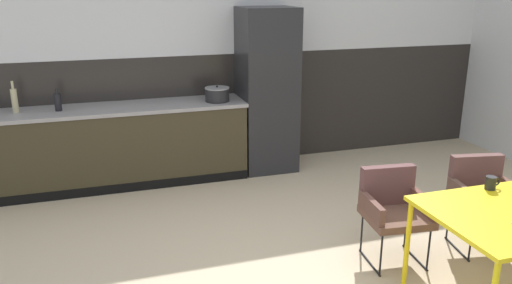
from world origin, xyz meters
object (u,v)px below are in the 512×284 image
Objects in this scene: armchair_head_of_table at (482,190)px; refrigerator_column at (267,91)px; armchair_facing_counter at (393,203)px; bottle_vinegar_dark at (15,100)px; bottle_wine_green at (58,102)px; cooking_pot at (217,94)px; mug_dark_espresso at (491,183)px.

refrigerator_column is at bearing -54.90° from armchair_head_of_table.
bottle_vinegar_dark is at bearing -32.29° from armchair_facing_counter.
armchair_head_of_table is at bearing -65.26° from refrigerator_column.
bottle_wine_green reaches higher than armchair_head_of_table.
cooking_pot is 2.13m from bottle_vinegar_dark.
bottle_wine_green is (0.42, -0.05, -0.04)m from bottle_vinegar_dark.
refrigerator_column is 8.15× the size of bottle_wine_green.
bottle_vinegar_dark reaches higher than armchair_head_of_table.
armchair_head_of_table is (1.11, -2.40, -0.45)m from refrigerator_column.
armchair_facing_counter is (0.28, -2.36, -0.48)m from refrigerator_column.
refrigerator_column is 2.33m from bottle_wine_green.
cooking_pot is at bearing -3.06° from bottle_vinegar_dark.
bottle_wine_green is at bearing -179.67° from refrigerator_column.
refrigerator_column is at bearing -0.81° from bottle_vinegar_dark.
armchair_head_of_table is 4.59m from bottle_vinegar_dark.
mug_dark_espresso is at bearing 62.67° from armchair_head_of_table.
refrigerator_column is at bearing 104.52° from mug_dark_espresso.
mug_dark_espresso is 0.51× the size of bottle_wine_green.
bottle_vinegar_dark is (-3.85, 2.44, 0.52)m from armchair_head_of_table.
cooking_pot is 0.84× the size of bottle_vinegar_dark.
armchair_head_of_table is 4.21m from bottle_wine_green.
mug_dark_espresso reaches higher than armchair_facing_counter.
bottle_vinegar_dark is at bearing 172.90° from bottle_wine_green.
refrigerator_column is at bearing -77.11° from armchair_facing_counter.
bottle_wine_green is (-3.43, 2.39, 0.48)m from armchair_head_of_table.
refrigerator_column is 2.75m from bottle_vinegar_dark.
bottle_wine_green reaches higher than mug_dark_espresso.
armchair_head_of_table is at bearing -53.39° from cooking_pot.
armchair_head_of_table is 2.94m from cooking_pot.
armchair_facing_counter is at bearing -68.48° from cooking_pot.
mug_dark_espresso is (0.46, -0.51, 0.32)m from armchair_facing_counter.
mug_dark_espresso is 0.36× the size of bottle_vinegar_dark.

